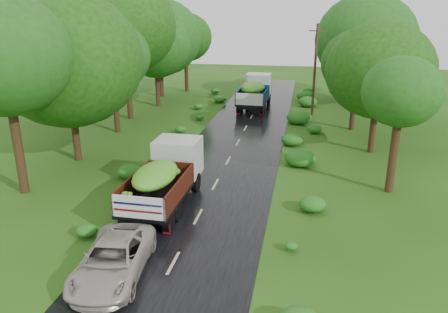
% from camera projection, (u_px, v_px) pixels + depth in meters
% --- Properties ---
extents(ground, '(120.00, 120.00, 0.00)m').
position_uv_depth(ground, '(173.00, 263.00, 16.82)').
color(ground, '#1E430E').
rests_on(ground, ground).
extents(road, '(6.50, 80.00, 0.02)m').
position_uv_depth(road, '(203.00, 207.00, 21.46)').
color(road, black).
rests_on(road, ground).
extents(road_lines, '(0.12, 69.60, 0.00)m').
position_uv_depth(road_lines, '(207.00, 199.00, 22.39)').
color(road_lines, '#BFB78C').
rests_on(road_lines, road).
extents(truck_near, '(2.46, 6.67, 2.79)m').
position_uv_depth(truck_near, '(166.00, 174.00, 21.41)').
color(truck_near, black).
rests_on(truck_near, ground).
extents(truck_far, '(2.72, 7.15, 2.97)m').
position_uv_depth(truck_far, '(256.00, 90.00, 42.10)').
color(truck_far, black).
rests_on(truck_far, ground).
extents(car, '(2.75, 5.07, 1.35)m').
position_uv_depth(car, '(113.00, 259.00, 15.82)').
color(car, '#B5ABA1').
rests_on(car, road).
extents(utility_pole, '(1.38, 0.47, 8.04)m').
position_uv_depth(utility_pole, '(315.00, 70.00, 37.59)').
color(utility_pole, '#382616').
rests_on(utility_pole, ground).
extents(trees_left, '(5.74, 33.31, 9.72)m').
position_uv_depth(trees_left, '(128.00, 43.00, 35.78)').
color(trees_left, black).
rests_on(trees_left, ground).
extents(trees_right, '(5.33, 29.93, 8.32)m').
position_uv_depth(trees_right, '(368.00, 52.00, 36.27)').
color(trees_right, black).
rests_on(trees_right, ground).
extents(shrubs, '(11.90, 44.00, 0.70)m').
position_uv_depth(shrubs, '(233.00, 146.00, 29.71)').
color(shrubs, '#155916').
rests_on(shrubs, ground).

